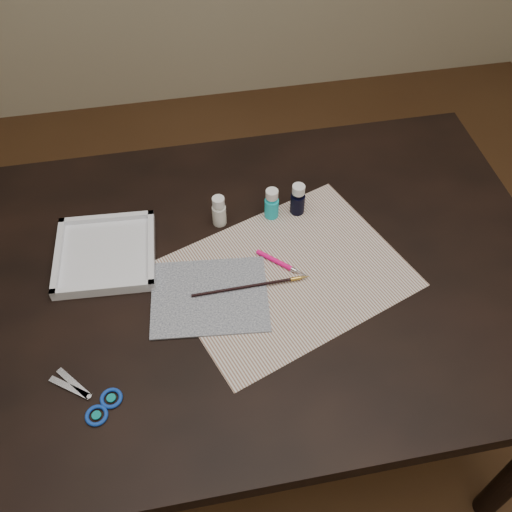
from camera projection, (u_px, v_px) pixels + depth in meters
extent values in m
cube|color=#422614|center=(256.00, 418.00, 1.82)|extent=(3.50, 3.50, 0.02)
cube|color=black|center=(256.00, 357.00, 1.52)|extent=(1.30, 0.90, 0.75)
cube|color=silver|center=(288.00, 274.00, 1.23)|extent=(0.58, 0.51, 0.00)
cube|color=black|center=(210.00, 296.00, 1.18)|extent=(0.26, 0.22, 0.00)
cylinder|color=silver|center=(219.00, 211.00, 1.29)|extent=(0.04, 0.04, 0.08)
cylinder|color=#18C5D3|center=(272.00, 204.00, 1.31)|extent=(0.04, 0.04, 0.08)
cylinder|color=black|center=(298.00, 199.00, 1.31)|extent=(0.04, 0.04, 0.08)
cube|color=white|center=(105.00, 253.00, 1.25)|extent=(0.23, 0.23, 0.03)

